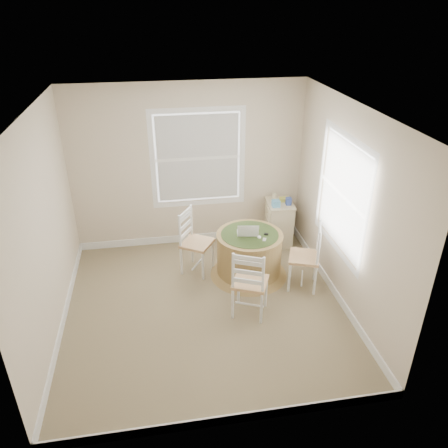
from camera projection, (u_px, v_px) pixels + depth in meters
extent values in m
cube|color=#8A7957|center=(205.00, 308.00, 5.78)|extent=(3.60, 3.60, 0.02)
cube|color=white|center=(200.00, 109.00, 4.56)|extent=(3.60, 3.60, 0.02)
cube|color=beige|center=(188.00, 167.00, 6.75)|extent=(3.60, 0.02, 2.60)
cube|color=beige|center=(230.00, 319.00, 3.59)|extent=(3.60, 0.02, 2.60)
cube|color=beige|center=(43.00, 232.00, 4.90)|extent=(0.02, 3.60, 2.60)
cube|color=beige|center=(347.00, 209.00, 5.43)|extent=(0.02, 3.60, 2.60)
cube|color=white|center=(191.00, 238.00, 7.31)|extent=(3.60, 0.02, 0.12)
cube|color=white|center=(229.00, 419.00, 4.18)|extent=(3.60, 0.02, 0.12)
cube|color=white|center=(64.00, 319.00, 5.48)|extent=(0.02, 3.60, 0.12)
cube|color=white|center=(334.00, 290.00, 6.01)|extent=(0.02, 3.60, 0.12)
cylinder|color=olive|center=(249.00, 253.00, 6.29)|extent=(0.93, 0.93, 0.60)
cone|color=olive|center=(249.00, 272.00, 6.45)|extent=(1.13, 1.13, 0.07)
cylinder|color=olive|center=(250.00, 235.00, 6.16)|extent=(0.95, 0.95, 0.03)
cylinder|color=#31441D|center=(250.00, 234.00, 6.15)|extent=(0.82, 0.82, 0.01)
cone|color=#31441D|center=(250.00, 238.00, 6.18)|extent=(0.91, 0.91, 0.10)
cube|color=white|center=(247.00, 233.00, 6.17)|extent=(0.32, 0.25, 0.02)
cube|color=silver|center=(247.00, 233.00, 6.17)|extent=(0.25, 0.15, 0.00)
cube|color=black|center=(248.00, 231.00, 6.01)|extent=(0.30, 0.10, 0.19)
ellipsoid|color=white|center=(259.00, 237.00, 6.07)|extent=(0.08, 0.10, 0.03)
cube|color=#B7BABF|center=(264.00, 240.00, 6.01)|extent=(0.07, 0.10, 0.02)
cube|color=black|center=(266.00, 234.00, 6.14)|extent=(0.07, 0.07, 0.02)
cube|color=beige|center=(279.00, 223.00, 7.15)|extent=(0.40, 0.54, 0.70)
cube|color=beige|center=(280.00, 203.00, 6.98)|extent=(0.44, 0.57, 0.02)
cube|color=beige|center=(267.00, 235.00, 7.23)|extent=(0.04, 0.44, 0.15)
cube|color=beige|center=(268.00, 223.00, 7.13)|extent=(0.04, 0.44, 0.15)
cube|color=beige|center=(269.00, 212.00, 7.03)|extent=(0.04, 0.44, 0.15)
cube|color=#5598C2|center=(276.00, 203.00, 6.83)|extent=(0.13, 0.13, 0.10)
cube|color=gold|center=(284.00, 200.00, 7.00)|extent=(0.16, 0.11, 0.06)
cube|color=#354CA0|center=(288.00, 201.00, 6.88)|extent=(0.08, 0.08, 0.12)
cylinder|color=beige|center=(275.00, 196.00, 7.08)|extent=(0.07, 0.07, 0.09)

